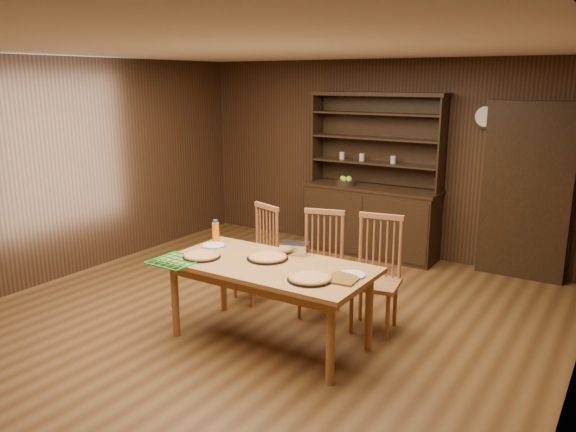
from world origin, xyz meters
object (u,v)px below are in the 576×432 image
Objects in this scene: dining_table at (269,273)px; chair_left at (260,249)px; juice_bottle at (216,232)px; china_hutch at (372,212)px; chair_right at (377,269)px; chair_center at (322,259)px.

chair_left reaches higher than dining_table.
juice_bottle is (-0.84, 0.28, 0.19)m from dining_table.
juice_bottle is (-0.49, -2.67, 0.26)m from china_hutch.
dining_table is 1.69× the size of chair_right.
chair_left is 0.76m from chair_center.
chair_right is 4.83× the size of juice_bottle.
chair_center is at bearing 32.79° from juice_bottle.
chair_left is at bearing 169.66° from chair_right.
chair_left is at bearing 76.47° from juice_bottle.
chair_right is (1.02, -2.11, -0.01)m from china_hutch.
dining_table is at bearing -18.38° from juice_bottle.
china_hutch is 2.14m from chair_center.
dining_table is 1.80× the size of chair_left.
chair_right is at bearing 18.82° from chair_left.
chair_center reaches higher than juice_bottle.
dining_table is 1.07m from chair_right.
dining_table is at bearing -83.30° from china_hutch.
chair_right is at bearing -64.33° from china_hutch.
chair_right is at bearing 20.36° from juice_bottle.
china_hutch reaches higher than chair_left.
dining_table is 1.10m from chair_left.
chair_center is 0.61m from chair_right.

